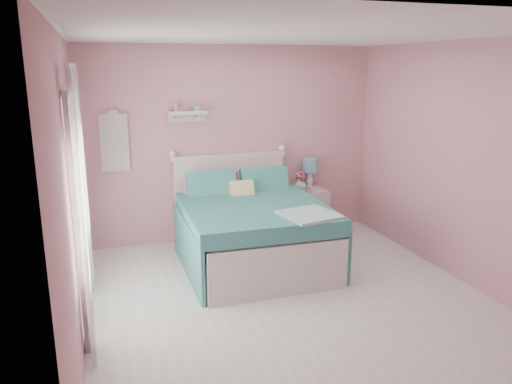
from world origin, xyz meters
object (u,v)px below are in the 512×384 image
bed (251,231)px  nightstand (309,211)px  vase (300,184)px  table_lamp (310,167)px  teacup (308,190)px

bed → nightstand: (1.12, 0.78, -0.08)m
nightstand → vase: vase is taller
vase → table_lamp: bearing=17.2°
vase → teacup: size_ratio=1.92×
nightstand → table_lamp: size_ratio=1.49×
bed → vase: 1.35m
bed → vase: (1.00, 0.84, 0.32)m
table_lamp → nightstand: bearing=-112.5°
table_lamp → vase: (-0.16, -0.05, -0.21)m
table_lamp → teacup: size_ratio=4.88×
teacup → table_lamp: bearing=61.9°
table_lamp → teacup: (-0.13, -0.24, -0.26)m
table_lamp → vase: bearing=-162.8°
nightstand → teacup: teacup is taller
bed → nightstand: bearing=36.4°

